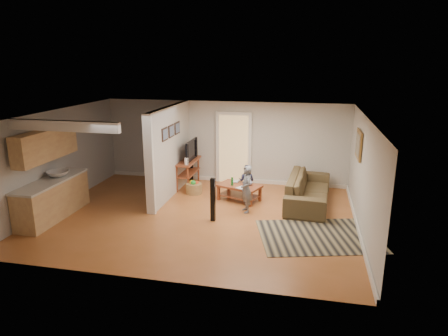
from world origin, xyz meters
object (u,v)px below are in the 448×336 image
Objects in this scene: sofa at (308,203)px; tv_console at (188,163)px; toy_basket at (194,188)px; coffee_table at (240,188)px; speaker_right at (191,165)px; child at (246,212)px; toddler at (246,198)px; speaker_left at (213,200)px.

sofa is 3.69m from tv_console.
sofa is 5.72× the size of toy_basket.
speaker_right reaches higher than coffee_table.
tv_console is at bearing 82.23° from sofa.
sofa is 3.21m from toy_basket.
coffee_table is 1.17× the size of speaker_right.
coffee_table is 1.08× the size of child.
coffee_table reaches higher than toddler.
coffee_table is at bearing -27.30° from tv_console.
child is at bearing 125.78° from sofa.
speaker_right is 2.41× the size of toy_basket.
coffee_table is (-1.82, -0.16, 0.35)m from sofa.
speaker_left is (-2.20, -1.67, 0.53)m from sofa.
speaker_left reaches higher than toy_basket.
child reaches higher than toy_basket.
tv_console is 2.86× the size of toy_basket.
speaker_right is 1.17× the size of toddler.
sofa is at bearing 97.53° from child.
tv_console reaches higher than sofa.
coffee_table is 1.57m from speaker_left.
tv_console is 0.88m from toy_basket.
coffee_table is 1.43m from toy_basket.
toddler is (0.52, 1.78, -0.53)m from speaker_left.
speaker_left is 2.30× the size of toy_basket.
speaker_right is at bearing 116.90° from speaker_left.
sofa is 1.86m from coffee_table.
toddler is (-1.68, 0.11, 0.00)m from sofa.
tv_console is at bearing -100.41° from speaker_right.
toy_basket is 2.02m from child.
speaker_right is (-1.78, 1.38, 0.21)m from coffee_table.
tv_console is at bearing -154.09° from child.
speaker_right reaches higher than toddler.
sofa is at bearing -168.55° from toddler.
speaker_left is at bearing -67.85° from child.
coffee_table is at bearing 76.85° from toddler.
speaker_left is 1.13m from child.
speaker_left is 1.93m from toddler.
coffee_table reaches higher than toy_basket.
speaker_right is 1.21m from toy_basket.
toy_basket is at bearing 167.53° from coffee_table.
speaker_left is at bearing -104.19° from coffee_table.
toddler is at bearing -18.57° from tv_console.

